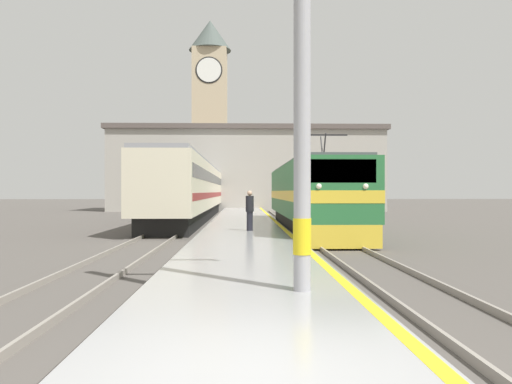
{
  "coord_description": "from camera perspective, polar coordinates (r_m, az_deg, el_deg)",
  "views": [
    {
      "loc": [
        -0.12,
        -4.75,
        2.03
      ],
      "look_at": [
        0.74,
        26.13,
        2.0
      ],
      "focal_mm": 35.0,
      "sensor_mm": 36.0,
      "label": 1
    }
  ],
  "objects": [
    {
      "name": "passenger_train",
      "position": [
        44.31,
        -6.23,
        0.25
      ],
      "size": [
        2.92,
        46.67,
        4.06
      ],
      "color": "black",
      "rests_on": "ground"
    },
    {
      "name": "ground_plane",
      "position": [
        34.81,
        -1.4,
        -3.29
      ],
      "size": [
        200.0,
        200.0,
        0.0
      ],
      "primitive_type": "plane",
      "color": "#514C47"
    },
    {
      "name": "catenary_mast",
      "position": [
        8.74,
        5.78,
        18.34
      ],
      "size": [
        2.7,
        0.3,
        8.86
      ],
      "color": "#9E9EA3",
      "rests_on": "platform"
    },
    {
      "name": "person_on_platform",
      "position": [
        20.92,
        -0.73,
        -2.03
      ],
      "size": [
        0.34,
        0.34,
        1.68
      ],
      "color": "#23232D",
      "rests_on": "platform"
    },
    {
      "name": "rail_track_near",
      "position": [
        30.01,
        4.91,
        -3.77
      ],
      "size": [
        2.83,
        140.0,
        0.16
      ],
      "color": "#514C47",
      "rests_on": "ground"
    },
    {
      "name": "locomotive_train",
      "position": [
        24.94,
        6.22,
        -0.54
      ],
      "size": [
        2.92,
        16.03,
        4.43
      ],
      "color": "black",
      "rests_on": "ground"
    },
    {
      "name": "station_building",
      "position": [
        54.31,
        -1.08,
        2.6
      ],
      "size": [
        28.99,
        9.05,
        8.85
      ],
      "color": "#A8A399",
      "rests_on": "ground"
    },
    {
      "name": "rail_track_far",
      "position": [
        30.03,
        -8.44,
        -3.77
      ],
      "size": [
        2.83,
        140.0,
        0.16
      ],
      "color": "#514C47",
      "rests_on": "ground"
    },
    {
      "name": "clock_tower",
      "position": [
        61.37,
        -5.27,
        9.57
      ],
      "size": [
        5.07,
        5.07,
        22.74
      ],
      "color": "tan",
      "rests_on": "ground"
    },
    {
      "name": "platform",
      "position": [
        29.8,
        -1.37,
        -3.48
      ],
      "size": [
        3.73,
        140.0,
        0.4
      ],
      "color": "#999999",
      "rests_on": "ground"
    }
  ]
}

